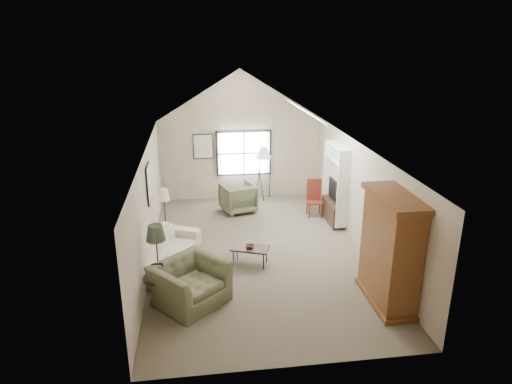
{
  "coord_description": "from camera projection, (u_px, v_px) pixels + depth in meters",
  "views": [
    {
      "loc": [
        -1.38,
        -9.75,
        4.96
      ],
      "look_at": [
        0.0,
        0.4,
        1.4
      ],
      "focal_mm": 32.0,
      "sensor_mm": 36.0,
      "label": 1
    }
  ],
  "objects": [
    {
      "name": "side_chair",
      "position": [
        315.0,
        199.0,
        12.92
      ],
      "size": [
        0.44,
        0.44,
        1.07
      ],
      "primitive_type": "cube",
      "rotation": [
        0.0,
        0.0,
        -0.07
      ],
      "color": "maroon",
      "rests_on": "ground"
    },
    {
      "name": "side_table",
      "position": [
        159.0,
        290.0,
        8.8
      ],
      "size": [
        0.75,
        0.75,
        0.57
      ],
      "primitive_type": "cylinder",
      "rotation": [
        0.0,
        0.0,
        -0.41
      ],
      "color": "#351F15",
      "rests_on": "ground"
    },
    {
      "name": "armchair_near",
      "position": [
        190.0,
        283.0,
        8.77
      ],
      "size": [
        1.71,
        1.7,
        0.84
      ],
      "primitive_type": "imported",
      "rotation": [
        0.0,
        0.0,
        0.72
      ],
      "color": "#696D4C",
      "rests_on": "ground"
    },
    {
      "name": "skylight",
      "position": [
        307.0,
        111.0,
        10.88
      ],
      "size": [
        0.8,
        1.2,
        0.52
      ],
      "primitive_type": null,
      "color": "white",
      "rests_on": "room_shell"
    },
    {
      "name": "dark_lamp",
      "position": [
        158.0,
        262.0,
        8.82
      ],
      "size": [
        0.5,
        0.5,
        1.59
      ],
      "primitive_type": null,
      "rotation": [
        0.0,
        0.0,
        -0.41
      ],
      "color": "#262D1F",
      "rests_on": "ground"
    },
    {
      "name": "bowl",
      "position": [
        250.0,
        246.0,
        10.22
      ],
      "size": [
        0.26,
        0.26,
        0.05
      ],
      "primitive_type": "imported",
      "rotation": [
        0.0,
        0.0,
        -0.37
      ],
      "color": "#3D2819",
      "rests_on": "coffee_table"
    },
    {
      "name": "armoire",
      "position": [
        390.0,
        250.0,
        8.59
      ],
      "size": [
        0.6,
        1.5,
        2.2
      ],
      "primitive_type": "cube",
      "color": "brown",
      "rests_on": "ground"
    },
    {
      "name": "tripod_lamp",
      "position": [
        263.0,
        173.0,
        14.19
      ],
      "size": [
        0.63,
        0.63,
        1.72
      ],
      "primitive_type": null,
      "rotation": [
        0.0,
        0.0,
        -0.3
      ],
      "color": "silver",
      "rests_on": "ground"
    },
    {
      "name": "room_shell",
      "position": [
        258.0,
        119.0,
        9.87
      ],
      "size": [
        5.01,
        8.01,
        4.0
      ],
      "color": "#6B624D",
      "rests_on": "ground"
    },
    {
      "name": "tv_alcove",
      "position": [
        336.0,
        183.0,
        12.34
      ],
      "size": [
        0.32,
        1.3,
        2.1
      ],
      "primitive_type": "cube",
      "color": "white",
      "rests_on": "ground"
    },
    {
      "name": "media_console",
      "position": [
        333.0,
        212.0,
        12.62
      ],
      "size": [
        0.34,
        1.18,
        0.6
      ],
      "primitive_type": "cube",
      "color": "#382316",
      "rests_on": "ground"
    },
    {
      "name": "coffee_table",
      "position": [
        250.0,
        256.0,
        10.3
      ],
      "size": [
        0.95,
        0.74,
        0.43
      ],
      "primitive_type": "cube",
      "rotation": [
        0.0,
        0.0,
        -0.37
      ],
      "color": "#341C15",
      "rests_on": "ground"
    },
    {
      "name": "sofa",
      "position": [
        163.0,
        251.0,
        10.28
      ],
      "size": [
        1.72,
        2.44,
        0.66
      ],
      "primitive_type": "imported",
      "rotation": [
        0.0,
        0.0,
        1.16
      ],
      "color": "white",
      "rests_on": "ground"
    },
    {
      "name": "tan_lamp",
      "position": [
        165.0,
        215.0,
        11.28
      ],
      "size": [
        0.37,
        0.37,
        1.42
      ],
      "primitive_type": null,
      "rotation": [
        0.0,
        0.0,
        -0.41
      ],
      "color": "tan",
      "rests_on": "ground"
    },
    {
      "name": "wall_art",
      "position": [
        177.0,
        164.0,
        11.94
      ],
      "size": [
        1.97,
        3.71,
        0.88
      ],
      "color": "black",
      "rests_on": "room_shell"
    },
    {
      "name": "armchair_far",
      "position": [
        238.0,
        198.0,
        13.34
      ],
      "size": [
        1.14,
        1.16,
        0.85
      ],
      "primitive_type": "imported",
      "rotation": [
        0.0,
        0.0,
        3.44
      ],
      "color": "#5C6144",
      "rests_on": "ground"
    },
    {
      "name": "tv_panel",
      "position": [
        334.0,
        191.0,
        12.42
      ],
      "size": [
        0.05,
        0.9,
        0.55
      ],
      "primitive_type": "cube",
      "color": "black",
      "rests_on": "media_console"
    },
    {
      "name": "window",
      "position": [
        244.0,
        153.0,
        14.17
      ],
      "size": [
        1.72,
        0.08,
        1.42
      ],
      "primitive_type": "cube",
      "color": "black",
      "rests_on": "room_shell"
    }
  ]
}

